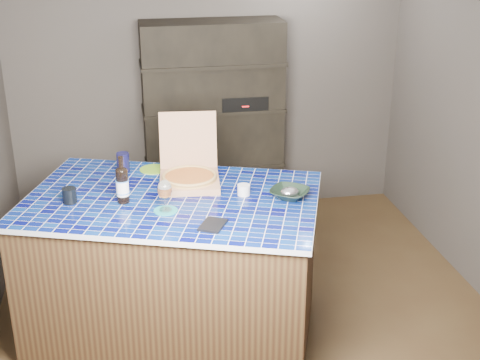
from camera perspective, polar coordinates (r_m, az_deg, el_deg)
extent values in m
plane|color=#4F3B22|center=(4.92, 0.48, -10.73)|extent=(3.50, 3.50, 0.00)
plane|color=#47423E|center=(6.02, -2.67, 8.56)|extent=(3.50, 0.00, 3.50)
plane|color=#47423E|center=(2.82, 7.38, -8.55)|extent=(3.50, 0.00, 3.50)
cube|color=black|center=(5.91, -2.31, 4.76)|extent=(1.20, 0.40, 1.80)
cube|color=black|center=(5.83, 0.18, 6.86)|extent=(0.40, 0.32, 0.12)
cube|color=#46331B|center=(4.44, -5.59, -7.56)|extent=(2.04, 1.63, 0.96)
cube|color=#040744|center=(4.21, -5.84, -1.69)|extent=(2.09, 1.69, 0.03)
cube|color=#A77A56|center=(4.37, -4.33, -0.16)|extent=(0.42, 0.42, 0.04)
cube|color=#A77A56|center=(4.51, -4.45, 3.42)|extent=(0.39, 0.13, 0.38)
cylinder|color=#A78045|center=(4.36, -4.34, 0.18)|extent=(0.35, 0.35, 0.01)
cylinder|color=maroon|center=(4.36, -4.34, 0.30)|extent=(0.31, 0.31, 0.01)
torus|color=#A78045|center=(4.36, -4.35, 0.36)|extent=(0.36, 0.36, 0.02)
cylinder|color=black|center=(4.14, -10.00, -0.55)|extent=(0.07, 0.07, 0.21)
ellipsoid|color=black|center=(4.10, -10.09, 0.79)|extent=(0.07, 0.07, 0.04)
cylinder|color=black|center=(4.08, -10.14, 1.44)|extent=(0.03, 0.03, 0.08)
cylinder|color=white|center=(4.14, -9.99, -0.68)|extent=(0.08, 0.08, 0.09)
cylinder|color=#407DDC|center=(4.15, -9.96, -1.06)|extent=(0.08, 0.08, 0.01)
cylinder|color=#407DDC|center=(4.12, -10.03, -0.04)|extent=(0.08, 0.08, 0.01)
cylinder|color=#197F83|center=(4.02, -6.36, -2.61)|extent=(0.14, 0.14, 0.01)
cylinder|color=white|center=(4.02, -6.36, -2.54)|extent=(0.08, 0.08, 0.01)
cylinder|color=white|center=(4.00, -6.39, -1.97)|extent=(0.01, 0.01, 0.08)
ellipsoid|color=white|center=(3.97, -6.44, -0.79)|extent=(0.09, 0.09, 0.12)
cylinder|color=#C4661F|center=(3.97, -6.44, -0.94)|extent=(0.07, 0.07, 0.05)
cylinder|color=white|center=(3.96, -6.46, -0.50)|extent=(0.07, 0.07, 0.02)
cylinder|color=black|center=(4.22, -14.35, -1.29)|extent=(0.09, 0.09, 0.10)
cube|color=black|center=(3.82, -2.33, -3.85)|extent=(0.20, 0.22, 0.01)
imported|color=black|center=(4.18, 4.25, -1.15)|extent=(0.33, 0.33, 0.06)
ellipsoid|color=#B2AFBB|center=(4.18, 4.26, -1.01)|extent=(0.12, 0.10, 0.05)
cylinder|color=silver|center=(4.21, 0.32, -0.85)|extent=(0.08, 0.08, 0.07)
cylinder|color=black|center=(4.63, -9.95, 1.50)|extent=(0.09, 0.09, 0.13)
cylinder|color=#659920|center=(4.66, -7.40, 0.92)|extent=(0.19, 0.19, 0.01)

